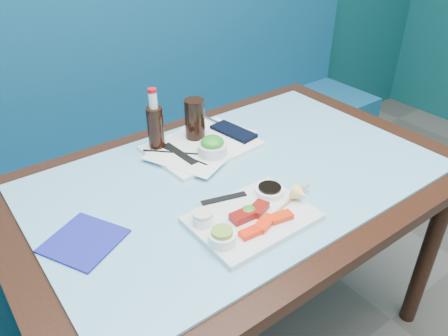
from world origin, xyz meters
TOP-DOWN VIEW (x-y plane):
  - booth_bench at (0.00, 2.29)m, footprint 3.00×0.56m
  - dining_table at (0.00, 1.45)m, footprint 1.40×0.90m
  - glass_top at (0.00, 1.45)m, footprint 1.22×0.76m
  - sashimi_plate at (-0.11, 1.25)m, footprint 0.32×0.23m
  - salmon_left at (-0.16, 1.20)m, footprint 0.06×0.03m
  - salmon_mid at (-0.11, 1.20)m, footprint 0.07×0.05m
  - salmon_right at (-0.06, 1.20)m, footprint 0.07×0.04m
  - tuna_left at (-0.14, 1.26)m, footprint 0.06×0.04m
  - tuna_right at (-0.08, 1.26)m, footprint 0.07×0.05m
  - seaweed_garnish at (-0.11, 1.26)m, footprint 0.05×0.05m
  - ramekin_wasabi at (-0.23, 1.22)m, footprint 0.07×0.07m
  - wasabi_fill at (-0.23, 1.22)m, footprint 0.06×0.06m
  - ramekin_ginger at (-0.23, 1.31)m, footprint 0.06×0.06m
  - ginger_fill at (-0.23, 1.31)m, footprint 0.06×0.06m
  - soy_dish at (-0.00, 1.30)m, footprint 0.09×0.09m
  - soy_fill at (-0.00, 1.30)m, footprint 0.08×0.08m
  - lemon_wedge at (0.04, 1.22)m, footprint 0.06×0.05m
  - chopstick_sleeve at (-0.12, 1.36)m, footprint 0.13×0.06m
  - wooden_chopstick_a at (0.00, 1.24)m, footprint 0.19×0.07m
  - wooden_chopstick_b at (0.01, 1.24)m, footprint 0.20×0.05m
  - serving_tray at (0.00, 1.65)m, footprint 0.37×0.29m
  - paper_placemat at (0.00, 1.65)m, footprint 0.42×0.37m
  - seaweed_bowl at (-0.01, 1.58)m, footprint 0.12×0.12m
  - seaweed_salad at (-0.01, 1.58)m, footprint 0.10×0.10m
  - cola_glass at (0.01, 1.71)m, footprint 0.08×0.08m
  - navy_pouch at (0.14, 1.65)m, footprint 0.10×0.18m
  - fork at (0.13, 1.76)m, footprint 0.03×0.10m
  - black_chopstick_a at (-0.09, 1.64)m, footprint 0.08×0.23m
  - black_chopstick_b at (-0.09, 1.64)m, footprint 0.18×0.18m
  - tray_sleeve at (-0.09, 1.64)m, footprint 0.04×0.17m
  - cola_bottle_body at (-0.12, 1.73)m, footprint 0.07×0.07m
  - cola_bottle_neck at (-0.12, 1.73)m, footprint 0.04×0.04m
  - cola_bottle_cap at (-0.12, 1.73)m, footprint 0.04×0.04m
  - blue_napkin at (-0.50, 1.44)m, footprint 0.23×0.23m

SIDE VIEW (x-z plane):
  - booth_bench at x=0.00m, z-range -0.21..0.96m
  - dining_table at x=0.00m, z-range 0.29..1.04m
  - glass_top at x=0.00m, z-range 0.75..0.76m
  - blue_napkin at x=-0.50m, z-range 0.76..0.76m
  - serving_tray at x=0.00m, z-range 0.76..0.77m
  - sashimi_plate at x=-0.11m, z-range 0.76..0.77m
  - paper_placemat at x=0.00m, z-range 0.77..0.77m
  - tray_sleeve at x=-0.09m, z-range 0.77..0.78m
  - black_chopstick_a at x=-0.09m, z-range 0.77..0.78m
  - black_chopstick_b at x=-0.09m, z-range 0.77..0.78m
  - chopstick_sleeve at x=-0.12m, z-range 0.77..0.78m
  - fork at x=0.13m, z-range 0.77..0.78m
  - navy_pouch at x=0.14m, z-range 0.77..0.78m
  - wooden_chopstick_a at x=0.00m, z-range 0.77..0.78m
  - wooden_chopstick_b at x=0.01m, z-range 0.77..0.78m
  - salmon_left at x=-0.16m, z-range 0.77..0.79m
  - salmon_right at x=-0.06m, z-range 0.77..0.79m
  - salmon_mid at x=-0.11m, z-range 0.77..0.79m
  - soy_dish at x=0.00m, z-range 0.77..0.79m
  - tuna_right at x=-0.08m, z-range 0.77..0.79m
  - tuna_left at x=-0.14m, z-range 0.77..0.79m
  - ramekin_ginger at x=-0.23m, z-range 0.77..0.80m
  - seaweed_garnish at x=-0.11m, z-range 0.77..0.80m
  - ramekin_wasabi at x=-0.23m, z-range 0.77..0.80m
  - seaweed_bowl at x=-0.01m, z-range 0.77..0.81m
  - soy_fill at x=0.00m, z-range 0.79..0.80m
  - lemon_wedge at x=0.04m, z-range 0.77..0.82m
  - ginger_fill at x=-0.23m, z-range 0.80..0.81m
  - wasabi_fill at x=-0.23m, z-range 0.80..0.81m
  - seaweed_salad at x=-0.01m, z-range 0.80..0.84m
  - cola_bottle_body at x=-0.12m, z-range 0.76..0.91m
  - cola_glass at x=0.01m, z-range 0.77..0.91m
  - cola_bottle_neck at x=-0.12m, z-range 0.91..0.97m
  - cola_bottle_cap at x=-0.12m, z-range 0.97..0.98m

